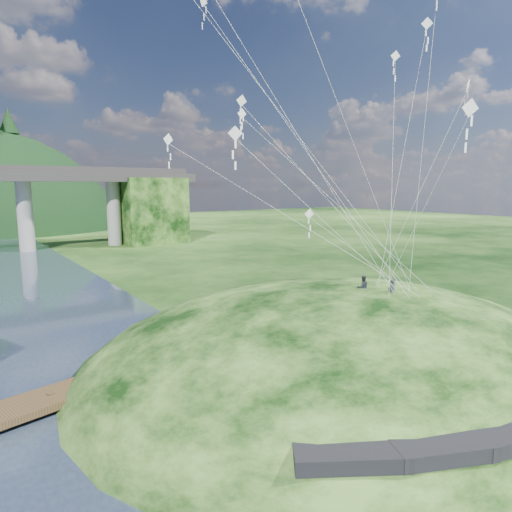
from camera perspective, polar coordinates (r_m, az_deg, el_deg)
ground at (r=25.37m, az=0.23°, el=-18.45°), size 320.00×320.00×0.00m
grass_hill at (r=32.06m, az=10.37°, el=-15.48°), size 36.00×32.00×13.00m
wooden_dock at (r=27.46m, az=-24.28°, el=-15.90°), size 16.02×5.93×1.13m
kite_flyers at (r=30.50m, az=14.56°, el=-2.49°), size 1.64×2.37×1.78m
kite_swarm at (r=30.16m, az=6.07°, el=22.40°), size 21.10×16.53×19.33m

